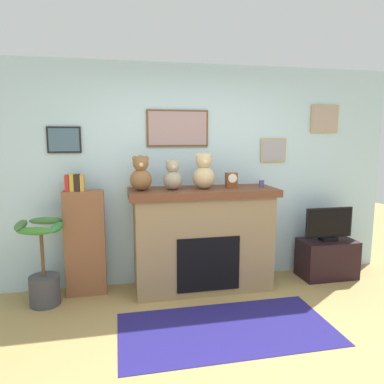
# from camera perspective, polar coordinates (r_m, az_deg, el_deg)

# --- Properties ---
(ground_plane) EXTENTS (12.00, 12.00, 0.00)m
(ground_plane) POSITION_cam_1_polar(r_m,az_deg,el_deg) (3.02, 7.74, -27.13)
(ground_plane) COLOR #9E834C
(back_wall) EXTENTS (5.20, 0.15, 2.60)m
(back_wall) POSITION_cam_1_polar(r_m,az_deg,el_deg) (4.40, -0.62, 2.77)
(back_wall) COLOR silver
(back_wall) RESTS_ON ground_plane
(fireplace) EXTENTS (1.67, 0.64, 1.18)m
(fireplace) POSITION_cam_1_polar(r_m,az_deg,el_deg) (4.22, 1.66, -7.33)
(fireplace) COLOR #8C7351
(fireplace) RESTS_ON ground_plane
(bookshelf) EXTENTS (0.44, 0.16, 1.37)m
(bookshelf) POSITION_cam_1_polar(r_m,az_deg,el_deg) (4.21, -16.58, -7.33)
(bookshelf) COLOR brown
(bookshelf) RESTS_ON ground_plane
(potted_plant) EXTENTS (0.47, 0.49, 0.91)m
(potted_plant) POSITION_cam_1_polar(r_m,az_deg,el_deg) (4.17, -22.42, -11.68)
(potted_plant) COLOR #3F3F44
(potted_plant) RESTS_ON ground_plane
(tv_stand) EXTENTS (0.69, 0.40, 0.48)m
(tv_stand) POSITION_cam_1_polar(r_m,az_deg,el_deg) (4.94, 20.52, -9.80)
(tv_stand) COLOR black
(tv_stand) RESTS_ON ground_plane
(television) EXTENTS (0.62, 0.14, 0.42)m
(television) POSITION_cam_1_polar(r_m,az_deg,el_deg) (4.82, 20.81, -4.83)
(television) COLOR black
(television) RESTS_ON tv_stand
(area_rug) EXTENTS (1.98, 0.99, 0.01)m
(area_rug) POSITION_cam_1_polar(r_m,az_deg,el_deg) (3.59, 5.48, -20.68)
(area_rug) COLOR navy
(area_rug) RESTS_ON ground_plane
(candle_jar) EXTENTS (0.06, 0.06, 0.08)m
(candle_jar) POSITION_cam_1_polar(r_m,az_deg,el_deg) (4.29, 10.92, 1.32)
(candle_jar) COLOR #4C517A
(candle_jar) RESTS_ON fireplace
(mantel_clock) EXTENTS (0.13, 0.09, 0.18)m
(mantel_clock) POSITION_cam_1_polar(r_m,az_deg,el_deg) (4.16, 6.23, 1.86)
(mantel_clock) COLOR brown
(mantel_clock) RESTS_ON fireplace
(teddy_bear_cream) EXTENTS (0.24, 0.24, 0.38)m
(teddy_bear_cream) POSITION_cam_1_polar(r_m,az_deg,el_deg) (3.95, -8.08, 2.70)
(teddy_bear_cream) COLOR brown
(teddy_bear_cream) RESTS_ON fireplace
(teddy_bear_tan) EXTENTS (0.21, 0.21, 0.34)m
(teddy_bear_tan) POSITION_cam_1_polar(r_m,az_deg,el_deg) (3.99, -3.07, 2.54)
(teddy_bear_tan) COLOR #9F957E
(teddy_bear_tan) RESTS_ON fireplace
(teddy_bear_grey) EXTENTS (0.25, 0.25, 0.41)m
(teddy_bear_grey) POSITION_cam_1_polar(r_m,az_deg,el_deg) (4.06, 1.87, 3.09)
(teddy_bear_grey) COLOR tan
(teddy_bear_grey) RESTS_ON fireplace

